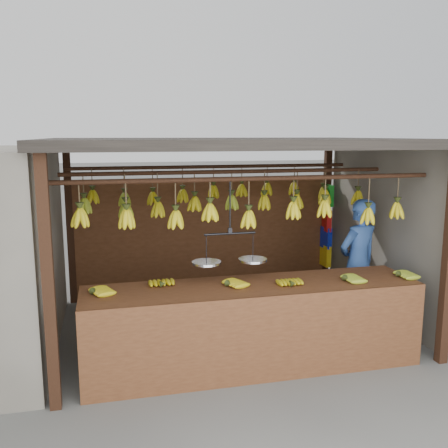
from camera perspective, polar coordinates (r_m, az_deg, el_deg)
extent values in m
plane|color=#5B5B57|center=(6.56, 0.63, -11.71)|extent=(80.00, 80.00, 0.00)
cube|color=black|center=(4.61, -19.43, -6.71)|extent=(0.10, 0.10, 2.30)
cube|color=black|center=(7.53, -17.19, -0.18)|extent=(0.10, 0.10, 2.30)
cube|color=black|center=(8.28, 11.59, 0.97)|extent=(0.10, 0.10, 2.30)
cube|color=black|center=(6.09, 0.67, 9.29)|extent=(4.30, 3.30, 0.10)
cylinder|color=black|center=(5.14, 3.40, 5.20)|extent=(4.00, 0.05, 0.05)
cylinder|color=black|center=(6.10, 0.66, 6.00)|extent=(4.00, 0.05, 0.05)
cylinder|color=black|center=(7.07, -1.33, 6.57)|extent=(4.00, 0.05, 0.05)
cube|color=brown|center=(7.70, -2.09, -1.40)|extent=(4.00, 0.06, 1.80)
cube|color=brown|center=(5.26, 3.32, -7.36)|extent=(3.52, 0.78, 0.08)
cube|color=brown|center=(5.05, 4.58, -13.09)|extent=(3.52, 0.04, 0.90)
cube|color=black|center=(4.90, -15.07, -14.70)|extent=(0.07, 0.07, 0.82)
cube|color=black|center=(5.81, 20.49, -10.99)|extent=(0.07, 0.07, 0.82)
cube|color=black|center=(5.53, -14.91, -11.76)|extent=(0.07, 0.07, 0.82)
cube|color=black|center=(6.35, 17.04, -8.97)|extent=(0.07, 0.07, 0.82)
ellipsoid|color=gold|center=(5.05, -14.68, -7.60)|extent=(0.29, 0.26, 0.06)
ellipsoid|color=gold|center=(5.17, -7.00, -6.92)|extent=(0.19, 0.25, 0.06)
ellipsoid|color=gold|center=(5.14, 0.54, -6.94)|extent=(0.29, 0.26, 0.06)
ellipsoid|color=gold|center=(5.20, 7.88, -6.85)|extent=(0.18, 0.24, 0.06)
ellipsoid|color=#92A523|center=(5.49, 13.78, -6.15)|extent=(0.25, 0.19, 0.06)
ellipsoid|color=#92A523|center=(5.80, 19.44, -5.55)|extent=(0.24, 0.18, 0.06)
ellipsoid|color=gold|center=(4.99, -16.11, 0.69)|extent=(0.16, 0.16, 0.28)
ellipsoid|color=gold|center=(4.96, -11.06, 0.54)|extent=(0.16, 0.16, 0.28)
ellipsoid|color=gold|center=(5.06, -5.53, 0.49)|extent=(0.16, 0.16, 0.28)
ellipsoid|color=gold|center=(5.07, -1.60, 1.34)|extent=(0.16, 0.16, 0.28)
ellipsoid|color=gold|center=(5.19, 2.83, 0.54)|extent=(0.16, 0.16, 0.28)
ellipsoid|color=gold|center=(5.37, 7.91, 1.55)|extent=(0.16, 0.16, 0.28)
ellipsoid|color=gold|center=(5.47, 11.43, 1.73)|extent=(0.16, 0.16, 0.28)
ellipsoid|color=gold|center=(5.73, 16.11, 0.89)|extent=(0.16, 0.16, 0.28)
ellipsoid|color=gold|center=(5.94, 19.14, 1.47)|extent=(0.16, 0.16, 0.28)
ellipsoid|color=#92A523|center=(5.99, -15.68, 2.00)|extent=(0.16, 0.16, 0.28)
ellipsoid|color=#92A523|center=(5.93, -11.17, 1.57)|extent=(0.16, 0.16, 0.28)
ellipsoid|color=gold|center=(5.95, -7.55, 1.65)|extent=(0.16, 0.16, 0.28)
ellipsoid|color=gold|center=(6.10, -3.37, 2.32)|extent=(0.16, 0.16, 0.28)
ellipsoid|color=#92A523|center=(6.15, 0.88, 2.49)|extent=(0.16, 0.16, 0.28)
ellipsoid|color=gold|center=(6.25, 4.62, 2.47)|extent=(0.16, 0.16, 0.28)
ellipsoid|color=gold|center=(6.42, 8.31, 2.58)|extent=(0.16, 0.16, 0.28)
ellipsoid|color=gold|center=(6.59, 11.46, 3.03)|extent=(0.16, 0.16, 0.28)
ellipsoid|color=gold|center=(6.75, 15.01, 2.91)|extent=(0.16, 0.16, 0.28)
ellipsoid|color=gold|center=(6.90, -14.77, 3.02)|extent=(0.16, 0.16, 0.28)
ellipsoid|color=#92A523|center=(6.92, -11.29, 2.79)|extent=(0.16, 0.16, 0.28)
ellipsoid|color=gold|center=(7.02, -8.12, 2.92)|extent=(0.16, 0.16, 0.28)
ellipsoid|color=gold|center=(7.07, -4.74, 3.22)|extent=(0.16, 0.16, 0.28)
ellipsoid|color=gold|center=(7.12, -1.21, 3.70)|extent=(0.16, 0.16, 0.28)
ellipsoid|color=gold|center=(7.25, 2.04, 3.87)|extent=(0.16, 0.16, 0.28)
ellipsoid|color=gold|center=(7.36, 4.93, 3.99)|extent=(0.16, 0.16, 0.28)
ellipsoid|color=gold|center=(7.45, 8.01, 4.02)|extent=(0.16, 0.16, 0.28)
ellipsoid|color=gold|center=(7.66, 11.29, 3.49)|extent=(0.16, 0.16, 0.28)
cylinder|color=black|center=(5.11, 0.69, 2.00)|extent=(0.02, 0.02, 0.56)
cylinder|color=black|center=(5.15, 0.69, -1.10)|extent=(0.54, 0.03, 0.02)
cylinder|color=silver|center=(5.17, -2.02, -4.50)|extent=(0.29, 0.29, 0.02)
cylinder|color=silver|center=(5.29, 3.32, -4.16)|extent=(0.29, 0.29, 0.02)
imported|color=#3359A5|center=(6.57, 15.06, -4.40)|extent=(0.70, 0.58, 1.66)
cube|color=#199926|center=(8.08, 11.74, 3.22)|extent=(0.08, 0.26, 0.34)
cube|color=red|center=(8.13, 11.64, 0.41)|extent=(0.08, 0.26, 0.34)
cube|color=#1426BF|center=(8.18, 11.57, -1.51)|extent=(0.08, 0.26, 0.34)
cube|color=yellow|center=(8.25, 11.50, -3.53)|extent=(0.08, 0.26, 0.34)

